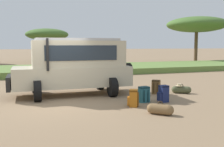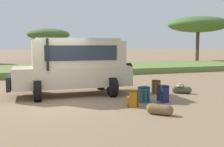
% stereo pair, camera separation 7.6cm
% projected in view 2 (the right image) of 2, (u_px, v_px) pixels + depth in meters
% --- Properties ---
extents(ground_plane, '(320.00, 320.00, 0.00)m').
position_uv_depth(ground_plane, '(60.00, 105.00, 9.51)').
color(ground_plane, '#8C7051').
extents(grass_bank, '(120.00, 7.00, 0.44)m').
position_uv_depth(grass_bank, '(38.00, 70.00, 20.44)').
color(grass_bank, olive).
rests_on(grass_bank, ground_plane).
extents(safari_vehicle, '(5.38, 2.82, 2.44)m').
position_uv_depth(safari_vehicle, '(75.00, 65.00, 11.36)').
color(safari_vehicle, beige).
rests_on(safari_vehicle, ground_plane).
extents(backpack_beside_front_wheel, '(0.45, 0.45, 0.62)m').
position_uv_depth(backpack_beside_front_wheel, '(156.00, 87.00, 11.60)').
color(backpack_beside_front_wheel, brown).
rests_on(backpack_beside_front_wheel, ground_plane).
extents(backpack_cluster_center, '(0.46, 0.44, 0.60)m').
position_uv_depth(backpack_cluster_center, '(133.00, 98.00, 9.18)').
color(backpack_cluster_center, '#B26619').
rests_on(backpack_cluster_center, ground_plane).
extents(backpack_near_rear_wheel, '(0.42, 0.32, 0.64)m').
position_uv_depth(backpack_near_rear_wheel, '(163.00, 94.00, 9.90)').
color(backpack_near_rear_wheel, navy).
rests_on(backpack_near_rear_wheel, ground_plane).
extents(backpack_outermost, '(0.41, 0.41, 0.60)m').
position_uv_depth(backpack_outermost, '(144.00, 95.00, 9.87)').
color(backpack_outermost, '#235B6B').
rests_on(backpack_outermost, ground_plane).
extents(duffel_bag_low_black_case, '(0.77, 0.62, 0.42)m').
position_uv_depth(duffel_bag_low_black_case, '(182.00, 90.00, 11.74)').
color(duffel_bag_low_black_case, '#4C5133').
rests_on(duffel_bag_low_black_case, ground_plane).
extents(duffel_bag_soft_canvas, '(0.70, 0.70, 0.43)m').
position_uv_depth(duffel_bag_soft_canvas, '(160.00, 109.00, 8.12)').
color(duffel_bag_soft_canvas, brown).
rests_on(duffel_bag_soft_canvas, ground_plane).
extents(acacia_tree_right_mid, '(5.71, 5.51, 4.43)m').
position_uv_depth(acacia_tree_right_mid, '(49.00, 35.00, 35.34)').
color(acacia_tree_right_mid, brown).
rests_on(acacia_tree_right_mid, ground_plane).
extents(acacia_tree_far_right, '(7.17, 7.43, 5.60)m').
position_uv_depth(acacia_tree_far_right, '(198.00, 25.00, 31.63)').
color(acacia_tree_far_right, brown).
rests_on(acacia_tree_far_right, ground_plane).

